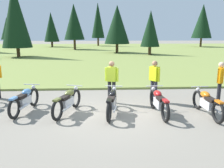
{
  "coord_description": "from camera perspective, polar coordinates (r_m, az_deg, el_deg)",
  "views": [
    {
      "loc": [
        -0.44,
        -7.75,
        2.76
      ],
      "look_at": [
        0.0,
        0.6,
        0.9
      ],
      "focal_mm": 37.55,
      "sensor_mm": 36.0,
      "label": 1
    }
  ],
  "objects": [
    {
      "name": "motorcycle_olive",
      "position": [
        8.21,
        -10.77,
        -4.12
      ],
      "size": [
        0.88,
        2.02,
        0.88
      ],
      "color": "black",
      "rests_on": "ground"
    },
    {
      "name": "motorcycle_black",
      "position": [
        7.97,
        -0.02,
        -4.4
      ],
      "size": [
        0.65,
        2.09,
        0.88
      ],
      "color": "black",
      "rests_on": "ground"
    },
    {
      "name": "motorcycle_sky_blue",
      "position": [
        8.77,
        -20.45,
        -3.62
      ],
      "size": [
        0.66,
        2.08,
        0.88
      ],
      "color": "black",
      "rests_on": "ground"
    },
    {
      "name": "rider_in_hivis_vest",
      "position": [
        9.14,
        -0.08,
        1.11
      ],
      "size": [
        0.52,
        0.33,
        1.67
      ],
      "color": "black",
      "rests_on": "ground"
    },
    {
      "name": "rider_near_row_end",
      "position": [
        9.41,
        10.24,
        1.24
      ],
      "size": [
        0.38,
        0.47,
        1.67
      ],
      "color": "#2D2D38",
      "rests_on": "ground"
    },
    {
      "name": "motorcycle_orange",
      "position": [
        8.49,
        22.13,
        -4.27
      ],
      "size": [
        0.62,
        2.1,
        0.88
      ],
      "color": "black",
      "rests_on": "ground"
    },
    {
      "name": "rider_checking_bike",
      "position": [
        9.81,
        24.81,
        0.72
      ],
      "size": [
        0.36,
        0.5,
        1.67
      ],
      "color": "black",
      "rests_on": "ground"
    },
    {
      "name": "forest_treeline",
      "position": [
        36.88,
        -10.08,
        14.74
      ],
      "size": [
        40.89,
        27.51,
        8.67
      ],
      "color": "#47331E",
      "rests_on": "ground"
    },
    {
      "name": "ground_plane",
      "position": [
        8.24,
        0.22,
        -7.03
      ],
      "size": [
        140.0,
        140.0,
        0.0
      ],
      "primitive_type": "plane",
      "color": "gray"
    },
    {
      "name": "motorcycle_red",
      "position": [
        8.13,
        11.31,
        -4.31
      ],
      "size": [
        0.62,
        2.1,
        0.88
      ],
      "color": "black",
      "rests_on": "ground"
    },
    {
      "name": "grass_moorland",
      "position": [
        33.22,
        -2.27,
        7.84
      ],
      "size": [
        80.0,
        44.0,
        0.1
      ],
      "primitive_type": "cube",
      "color": "olive",
      "rests_on": "ground"
    }
  ]
}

